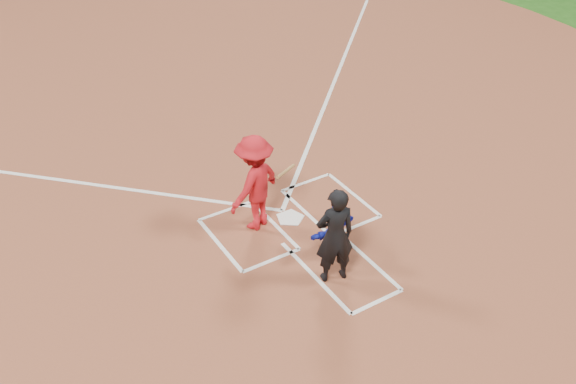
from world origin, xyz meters
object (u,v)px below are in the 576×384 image
catcher (336,232)px  batter_at_plate (255,183)px  home_plate (290,218)px  umpire (335,236)px

catcher → batter_at_plate: size_ratio=0.56×
home_plate → umpire: size_ratio=0.32×
home_plate → batter_at_plate: size_ratio=0.30×
catcher → batter_at_plate: (-0.78, 1.59, 0.43)m
home_plate → catcher: 1.52m
home_plate → batter_at_plate: 1.21m
catcher → umpire: 0.72m
home_plate → umpire: 2.12m
catcher → batter_at_plate: 1.83m
catcher → batter_at_plate: bearing=-72.6°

